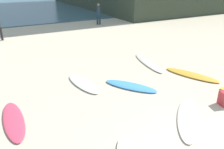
{
  "coord_description": "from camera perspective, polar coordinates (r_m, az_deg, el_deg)",
  "views": [
    {
      "loc": [
        -3.78,
        -1.66,
        3.51
      ],
      "look_at": [
        0.03,
        4.91,
        0.3
      ],
      "focal_mm": 36.58,
      "sensor_mm": 36.0,
      "label": 1
    }
  ],
  "objects": [
    {
      "name": "surfboard_3",
      "position": [
        8.0,
        4.68,
        -2.88
      ],
      "size": [
        1.5,
        1.94,
        0.08
      ],
      "primitive_type": "ellipsoid",
      "rotation": [
        0.0,
        0.0,
        0.56
      ],
      "color": "#4494E2",
      "rests_on": "ground_plane"
    },
    {
      "name": "surfboard_1",
      "position": [
        8.22,
        -7.18,
        -2.26
      ],
      "size": [
        0.76,
        1.97,
        0.08
      ],
      "primitive_type": "ellipsoid",
      "rotation": [
        0.0,
        0.0,
        3.24
      ],
      "color": "white",
      "rests_on": "ground_plane"
    },
    {
      "name": "ocean_water",
      "position": [
        39.44,
        -25.46,
        15.79
      ],
      "size": [
        120.0,
        40.0,
        0.08
      ],
      "primitive_type": "cube",
      "color": "#426675",
      "rests_on": "ground_plane"
    },
    {
      "name": "surfboard_6",
      "position": [
        9.4,
        19.28,
        -0.09
      ],
      "size": [
        1.22,
        2.22,
        0.08
      ],
      "primitive_type": "ellipsoid",
      "rotation": [
        0.0,
        0.0,
        3.46
      ],
      "color": "gold",
      "rests_on": "ground_plane"
    },
    {
      "name": "surfboard_0",
      "position": [
        6.6,
        18.49,
        -10.19
      ],
      "size": [
        2.03,
        1.95,
        0.07
      ],
      "primitive_type": "ellipsoid",
      "rotation": [
        0.0,
        0.0,
        2.32
      ],
      "color": "white",
      "rests_on": "ground_plane"
    },
    {
      "name": "surfboard_2",
      "position": [
        10.3,
        9.03,
        2.93
      ],
      "size": [
        1.05,
        2.6,
        0.08
      ],
      "primitive_type": "ellipsoid",
      "rotation": [
        0.0,
        0.0,
        -0.23
      ],
      "color": "silver",
      "rests_on": "ground_plane"
    },
    {
      "name": "surfboard_5",
      "position": [
        6.7,
        -23.39,
        -10.47
      ],
      "size": [
        0.58,
        2.11,
        0.07
      ],
      "primitive_type": "ellipsoid",
      "rotation": [
        0.0,
        0.0,
        3.11
      ],
      "color": "#DE435E",
      "rests_on": "ground_plane"
    },
    {
      "name": "beachgoer_near",
      "position": [
        19.11,
        -3.4,
        15.11
      ],
      "size": [
        0.39,
        0.39,
        1.66
      ],
      "rotation": [
        0.0,
        0.0,
        5.65
      ],
      "color": "#1E3342",
      "rests_on": "ground_plane"
    }
  ]
}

